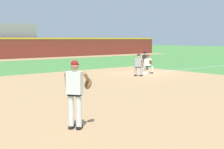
# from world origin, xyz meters

# --- Properties ---
(ground_plane) EXTENTS (160.00, 160.00, 0.00)m
(ground_plane) POSITION_xyz_m (0.00, 0.00, 0.00)
(ground_plane) COLOR #47843D
(infield_dirt_patch) EXTENTS (18.00, 18.00, 0.01)m
(infield_dirt_patch) POSITION_xyz_m (-5.58, -4.14, 0.00)
(infield_dirt_patch) COLOR tan
(infield_dirt_patch) RESTS_ON ground
(warning_track_strip) EXTENTS (48.00, 3.20, 0.01)m
(warning_track_strip) POSITION_xyz_m (0.00, 20.00, 0.00)
(warning_track_strip) COLOR tan
(warning_track_strip) RESTS_ON ground
(foul_line_stripe) EXTENTS (13.81, 0.10, 0.00)m
(foul_line_stripe) POSITION_xyz_m (6.90, 0.00, 0.01)
(foul_line_stripe) COLOR white
(foul_line_stripe) RESTS_ON ground
(first_base_bag) EXTENTS (0.38, 0.38, 0.09)m
(first_base_bag) POSITION_xyz_m (0.00, 0.00, 0.04)
(first_base_bag) COLOR white
(first_base_bag) RESTS_ON ground
(baseball) EXTENTS (0.07, 0.07, 0.07)m
(baseball) POSITION_xyz_m (-5.48, -4.30, 0.04)
(baseball) COLOR white
(baseball) RESTS_ON ground
(pitcher) EXTENTS (0.85, 0.57, 1.86)m
(pitcher) POSITION_xyz_m (-11.12, -8.27, 1.06)
(pitcher) COLOR black
(pitcher) RESTS_ON ground
(first_baseman) EXTENTS (0.79, 1.06, 1.34)m
(first_baseman) POSITION_xyz_m (0.32, -0.00, 0.73)
(first_baseman) COLOR black
(first_baseman) RESTS_ON ground
(baserunner) EXTENTS (0.62, 0.67, 1.46)m
(baserunner) POSITION_xyz_m (-1.39, -0.77, 0.79)
(baserunner) COLOR black
(baserunner) RESTS_ON ground
(umpire) EXTENTS (0.65, 0.68, 1.46)m
(umpire) POSITION_xyz_m (2.06, 2.05, 0.79)
(umpire) COLOR black
(umpire) RESTS_ON ground
(outfield_wall) EXTENTS (48.00, 0.54, 2.60)m
(outfield_wall) POSITION_xyz_m (0.00, 22.00, 1.39)
(outfield_wall) COLOR maroon
(outfield_wall) RESTS_ON ground
(stadium_seating_block) EXTENTS (6.16, 3.35, 4.35)m
(stadium_seating_block) POSITION_xyz_m (-0.00, 24.47, 2.20)
(stadium_seating_block) COLOR gray
(stadium_seating_block) RESTS_ON ground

